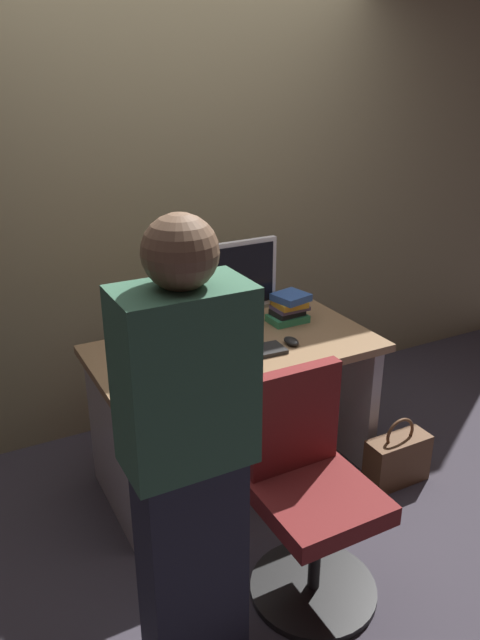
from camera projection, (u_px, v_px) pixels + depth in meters
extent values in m
plane|color=#3D3842|center=(236.00, 473.00, 3.26)|extent=(9.00, 9.00, 0.00)
cube|color=#8C7F5B|center=(166.00, 167.00, 3.36)|extent=(6.40, 0.10, 3.00)
cube|color=#93704C|center=(235.00, 349.00, 2.98)|extent=(1.40, 0.73, 0.04)
cube|color=#B2B2B7|center=(114.00, 449.00, 2.84)|extent=(0.06, 0.65, 0.71)
cube|color=#B2B2B7|center=(337.00, 387.00, 3.40)|extent=(0.06, 0.65, 0.71)
cylinder|color=black|center=(313.00, 588.00, 2.51)|extent=(0.52, 0.52, 0.03)
cylinder|color=black|center=(315.00, 548.00, 2.43)|extent=(0.05, 0.05, 0.39)
cube|color=maroon|center=(318.00, 500.00, 2.34)|extent=(0.44, 0.44, 0.08)
cube|color=maroon|center=(294.00, 419.00, 2.40)|extent=(0.40, 0.06, 0.44)
cube|color=#262838|center=(192.00, 563.00, 2.09)|extent=(0.34, 0.20, 0.85)
cube|color=#38664C|center=(185.00, 378.00, 1.82)|extent=(0.40, 0.24, 0.58)
sphere|color=brown|center=(180.00, 252.00, 1.67)|extent=(0.22, 0.22, 0.22)
cube|color=silver|center=(229.00, 326.00, 3.17)|extent=(0.20, 0.14, 0.02)
cube|color=silver|center=(229.00, 318.00, 3.15)|extent=(0.04, 0.03, 0.08)
cube|color=silver|center=(229.00, 277.00, 3.07)|extent=(0.54, 0.04, 0.36)
cube|color=black|center=(230.00, 278.00, 3.05)|extent=(0.50, 0.01, 0.32)
cube|color=#262626|center=(242.00, 355.00, 2.84)|extent=(0.44, 0.15, 0.02)
ellipsoid|color=black|center=(291.00, 341.00, 2.97)|extent=(0.06, 0.10, 0.03)
cylinder|color=#3372B2|center=(163.00, 361.00, 2.70)|extent=(0.08, 0.08, 0.10)
cube|color=#338C59|center=(287.00, 318.00, 3.24)|extent=(0.20, 0.14, 0.04)
cube|color=black|center=(287.00, 312.00, 3.23)|extent=(0.17, 0.13, 0.03)
cube|color=#594C72|center=(290.00, 307.00, 3.22)|extent=(0.18, 0.14, 0.02)
cube|color=gold|center=(289.00, 303.00, 3.21)|extent=(0.15, 0.16, 0.03)
cube|color=#3359A5|center=(291.00, 297.00, 3.19)|extent=(0.19, 0.19, 0.04)
cube|color=brown|center=(397.00, 460.00, 3.14)|extent=(0.34, 0.14, 0.26)
torus|color=brown|center=(400.00, 434.00, 3.08)|extent=(0.18, 0.02, 0.18)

